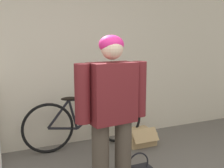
# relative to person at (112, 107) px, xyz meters

# --- Properties ---
(wall_back) EXTENTS (8.00, 0.07, 2.60)m
(wall_back) POSITION_rel_person_xyz_m (-0.34, 1.50, 0.40)
(wall_back) COLOR beige
(wall_back) RESTS_ON ground_plane
(person) EXTENTS (0.72, 0.28, 1.57)m
(person) POSITION_rel_person_xyz_m (0.00, 0.00, 0.00)
(person) COLOR #4C4238
(person) RESTS_ON ground_plane
(bicycle) EXTENTS (1.74, 0.46, 0.77)m
(bicycle) POSITION_rel_person_xyz_m (0.12, 1.21, -0.52)
(bicycle) COLOR black
(bicycle) RESTS_ON ground_plane
(cardboard_box) EXTENTS (0.41, 0.44, 0.27)m
(cardboard_box) POSITION_rel_person_xyz_m (0.89, 1.03, -0.79)
(cardboard_box) COLOR tan
(cardboard_box) RESTS_ON ground_plane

